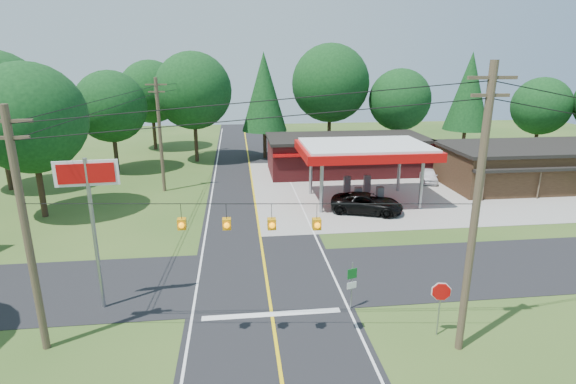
{
  "coord_description": "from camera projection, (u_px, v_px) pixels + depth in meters",
  "views": [
    {
      "loc": [
        -1.38,
        -22.07,
        11.55
      ],
      "look_at": [
        2.0,
        7.0,
        2.8
      ],
      "focal_mm": 28.0,
      "sensor_mm": 36.0,
      "label": 1
    }
  ],
  "objects": [
    {
      "name": "lane_center_yellow",
      "position": [
        266.0,
        278.0,
        24.46
      ],
      "size": [
        0.15,
        110.0,
        0.0
      ],
      "primitive_type": "cube",
      "color": "yellow",
      "rests_on": "main_highway"
    },
    {
      "name": "main_highway",
      "position": [
        266.0,
        279.0,
        24.46
      ],
      "size": [
        8.0,
        120.0,
        0.02
      ],
      "primitive_type": "cube",
      "color": "black",
      "rests_on": "ground"
    },
    {
      "name": "utility_pole_far_left",
      "position": [
        160.0,
        134.0,
        39.22
      ],
      "size": [
        1.8,
        0.3,
        10.0
      ],
      "color": "#473828",
      "rests_on": "ground"
    },
    {
      "name": "convenience_store",
      "position": [
        346.0,
        154.0,
        46.9
      ],
      "size": [
        16.4,
        7.55,
        3.8
      ],
      "color": "maroon",
      "rests_on": "ground"
    },
    {
      "name": "utility_pole_near_left",
      "position": [
        26.0,
        231.0,
        17.16
      ],
      "size": [
        1.8,
        0.3,
        10.0
      ],
      "color": "#473828",
      "rests_on": "ground"
    },
    {
      "name": "ground",
      "position": [
        266.0,
        279.0,
        24.46
      ],
      "size": [
        120.0,
        120.0,
        0.0
      ],
      "primitive_type": "plane",
      "color": "#2C4C1A",
      "rests_on": "ground"
    },
    {
      "name": "overhead_beacons",
      "position": [
        249.0,
        206.0,
        16.86
      ],
      "size": [
        17.04,
        2.04,
        1.03
      ],
      "color": "black",
      "rests_on": "ground"
    },
    {
      "name": "cross_road",
      "position": [
        266.0,
        279.0,
        24.46
      ],
      "size": [
        70.0,
        7.0,
        0.02
      ],
      "primitive_type": "cube",
      "color": "black",
      "rests_on": "ground"
    },
    {
      "name": "octagonal_stop_sign",
      "position": [
        441.0,
        296.0,
        18.97
      ],
      "size": [
        0.86,
        0.24,
        2.53
      ],
      "color": "gray",
      "rests_on": "ground"
    },
    {
      "name": "utility_pole_north",
      "position": [
        194.0,
        115.0,
        55.69
      ],
      "size": [
        0.3,
        0.3,
        9.5
      ],
      "color": "#473828",
      "rests_on": "ground"
    },
    {
      "name": "route_sign_post",
      "position": [
        352.0,
        281.0,
        21.11
      ],
      "size": [
        0.49,
        0.18,
        2.44
      ],
      "color": "gray",
      "rests_on": "ground"
    },
    {
      "name": "suv_car",
      "position": [
        367.0,
        203.0,
        34.7
      ],
      "size": [
        7.05,
        7.05,
        1.52
      ],
      "primitive_type": "imported",
      "rotation": [
        0.0,
        0.0,
        1.22
      ],
      "color": "black",
      "rests_on": "ground"
    },
    {
      "name": "strip_building",
      "position": [
        551.0,
        165.0,
        42.22
      ],
      "size": [
        20.4,
        8.75,
        3.8
      ],
      "color": "#312014",
      "rests_on": "ground"
    },
    {
      "name": "treeline_backdrop",
      "position": [
        257.0,
        100.0,
        45.26
      ],
      "size": [
        70.27,
        51.59,
        13.3
      ],
      "color": "#332316",
      "rests_on": "ground"
    },
    {
      "name": "utility_pole_near_right",
      "position": [
        475.0,
        212.0,
        16.93
      ],
      "size": [
        1.8,
        0.3,
        11.5
      ],
      "color": "#473828",
      "rests_on": "ground"
    },
    {
      "name": "gas_canopy",
      "position": [
        365.0,
        151.0,
        36.61
      ],
      "size": [
        10.6,
        7.4,
        4.88
      ],
      "color": "gray",
      "rests_on": "ground"
    },
    {
      "name": "big_stop_sign",
      "position": [
        90.0,
        198.0,
        20.08
      ],
      "size": [
        2.73,
        0.33,
        7.36
      ],
      "color": "gray",
      "rests_on": "ground"
    },
    {
      "name": "sedan_car",
      "position": [
        429.0,
        176.0,
        43.37
      ],
      "size": [
        4.56,
        4.56,
        1.25
      ],
      "primitive_type": "imported",
      "rotation": [
        0.0,
        0.0,
        -0.29
      ],
      "color": "white",
      "rests_on": "ground"
    }
  ]
}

